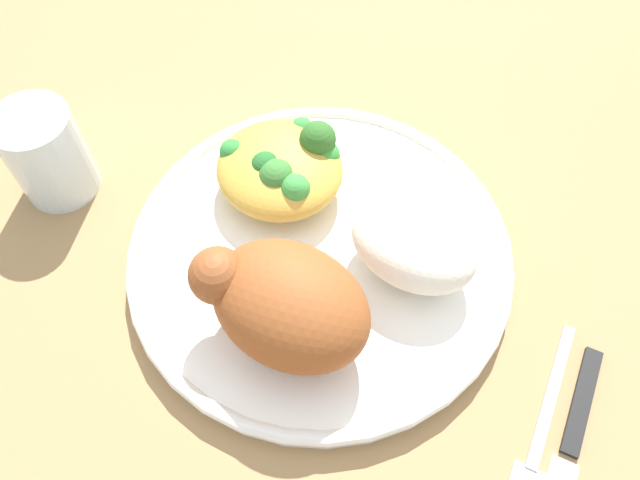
% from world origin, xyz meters
% --- Properties ---
extents(ground_plane, '(2.00, 2.00, 0.00)m').
position_xyz_m(ground_plane, '(0.00, 0.00, 0.00)').
color(ground_plane, '#9B794C').
extents(plate, '(0.29, 0.29, 0.02)m').
position_xyz_m(plate, '(0.00, 0.00, 0.01)').
color(plate, white).
rests_on(plate, ground_plane).
extents(roasted_chicken, '(0.12, 0.08, 0.07)m').
position_xyz_m(roasted_chicken, '(-0.01, 0.07, 0.06)').
color(roasted_chicken, '#954D23').
rests_on(roasted_chicken, plate).
extents(rice_pile, '(0.09, 0.07, 0.05)m').
position_xyz_m(rice_pile, '(-0.06, -0.02, 0.04)').
color(rice_pile, white).
rests_on(rice_pile, plate).
extents(mac_cheese_with_broccoli, '(0.10, 0.10, 0.05)m').
position_xyz_m(mac_cheese_with_broccoli, '(0.06, -0.04, 0.04)').
color(mac_cheese_with_broccoli, gold).
rests_on(mac_cheese_with_broccoli, plate).
extents(fork, '(0.03, 0.14, 0.01)m').
position_xyz_m(fork, '(-0.20, 0.03, 0.00)').
color(fork, '#B2B2B7').
rests_on(fork, ground_plane).
extents(knife, '(0.04, 0.19, 0.01)m').
position_xyz_m(knife, '(-0.22, 0.04, 0.00)').
color(knife, black).
rests_on(knife, ground_plane).
extents(water_glass, '(0.06, 0.06, 0.08)m').
position_xyz_m(water_glass, '(0.22, 0.05, 0.04)').
color(water_glass, silver).
rests_on(water_glass, ground_plane).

